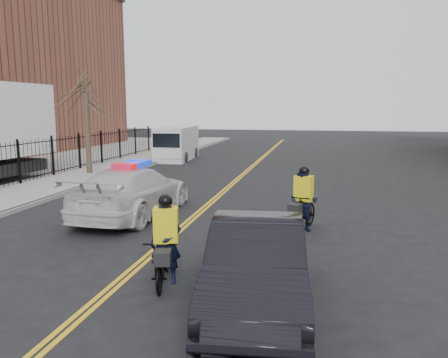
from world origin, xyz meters
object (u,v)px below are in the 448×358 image
police_cruiser (133,191)px  cyclist_near (167,252)px  dark_sedan (256,265)px  cyclist_far (303,205)px  cargo_van (176,144)px

police_cruiser → cyclist_near: bearing=122.8°
dark_sedan → cyclist_near: bearing=154.5°
dark_sedan → police_cruiser: bearing=124.0°
dark_sedan → cyclist_near: size_ratio=2.39×
police_cruiser → cyclist_far: size_ratio=2.93×
cyclist_near → dark_sedan: bearing=-32.8°
cyclist_far → cargo_van: bearing=136.9°
cyclist_near → police_cruiser: bearing=106.6°
police_cruiser → cyclist_near: size_ratio=2.89×
police_cruiser → cyclist_far: (5.38, -0.65, -0.07)m
dark_sedan → cyclist_far: 5.03m
cyclist_near → cyclist_far: 5.00m
cyclist_near → cargo_van: bearing=94.2°
police_cruiser → cargo_van: (-3.52, 15.05, 0.27)m
police_cruiser → dark_sedan: size_ratio=1.21×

